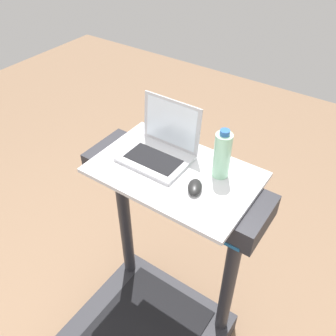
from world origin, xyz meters
name	(u,v)px	position (x,y,z in m)	size (l,w,h in m)	color
desk_board	(174,172)	(0.00, 0.70, 1.14)	(0.74, 0.47, 0.02)	silver
laptop	(161,147)	(-0.11, 0.76, 1.20)	(0.31, 0.26, 0.25)	#B7B7BC
computer_mouse	(195,187)	(0.14, 0.64, 1.17)	(0.06, 0.10, 0.03)	black
water_bottle	(222,155)	(0.18, 0.79, 1.26)	(0.07, 0.07, 0.23)	#9EDBB2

